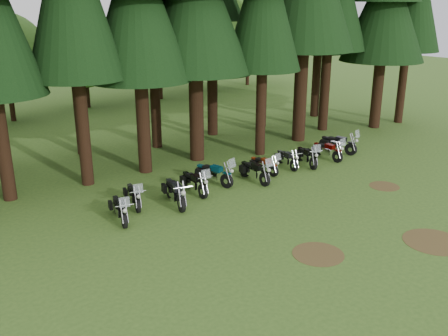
{
  "coord_description": "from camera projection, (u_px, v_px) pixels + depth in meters",
  "views": [
    {
      "loc": [
        -15.11,
        -11.99,
        8.31
      ],
      "look_at": [
        -1.58,
        5.0,
        1.0
      ],
      "focal_mm": 40.0,
      "sensor_mm": 36.0,
      "label": 1
    }
  ],
  "objects": [
    {
      "name": "pine_back_4",
      "position": [
        212.0,
        2.0,
        30.03
      ],
      "size": [
        4.94,
        4.94,
        13.78
      ],
      "color": "black",
      "rests_on": "ground"
    },
    {
      "name": "motorcycle_6",
      "position": [
        264.0,
        165.0,
        25.15
      ],
      "size": [
        0.4,
        2.0,
        1.26
      ],
      "rotation": [
        0.0,
        0.0,
        0.05
      ],
      "color": "black",
      "rests_on": "ground"
    },
    {
      "name": "motorcycle_3",
      "position": [
        195.0,
        183.0,
        22.52
      ],
      "size": [
        0.56,
        2.28,
        1.43
      ],
      "rotation": [
        0.0,
        0.0,
        -0.12
      ],
      "color": "black",
      "rests_on": "ground"
    },
    {
      "name": "motorcycle_8",
      "position": [
        307.0,
        157.0,
        26.34
      ],
      "size": [
        1.07,
        2.2,
        1.42
      ],
      "rotation": [
        0.0,
        0.0,
        -0.37
      ],
      "color": "black",
      "rests_on": "ground"
    },
    {
      "name": "motorcycle_7",
      "position": [
        287.0,
        159.0,
        26.06
      ],
      "size": [
        0.65,
        2.01,
        0.83
      ],
      "rotation": [
        0.0,
        0.0,
        -0.26
      ],
      "color": "black",
      "rests_on": "ground"
    },
    {
      "name": "decid_4",
      "position": [
        88.0,
        53.0,
        39.52
      ],
      "size": [
        5.93,
        5.76,
        7.41
      ],
      "color": "black",
      "rests_on": "ground"
    },
    {
      "name": "decid_7",
      "position": [
        253.0,
        22.0,
        49.86
      ],
      "size": [
        8.44,
        8.2,
        10.55
      ],
      "color": "black",
      "rests_on": "ground"
    },
    {
      "name": "dirt_patch_2",
      "position": [
        434.0,
        242.0,
        18.08
      ],
      "size": [
        2.2,
        2.2,
        0.01
      ],
      "primitive_type": "cylinder",
      "color": "#4C3D1E",
      "rests_on": "ground"
    },
    {
      "name": "decid_3",
      "position": [
        10.0,
        58.0,
        34.87
      ],
      "size": [
        6.12,
        5.95,
        7.65
      ],
      "color": "black",
      "rests_on": "ground"
    },
    {
      "name": "motorcycle_9",
      "position": [
        327.0,
        151.0,
        27.37
      ],
      "size": [
        0.42,
        2.21,
        1.39
      ],
      "rotation": [
        0.0,
        0.0,
        -0.04
      ],
      "color": "black",
      "rests_on": "ground"
    },
    {
      "name": "motorcycle_2",
      "position": [
        175.0,
        193.0,
        21.25
      ],
      "size": [
        0.83,
        2.4,
        1.0
      ],
      "rotation": [
        0.0,
        0.0,
        -0.28
      ],
      "color": "black",
      "rests_on": "ground"
    },
    {
      "name": "motorcycle_10",
      "position": [
        338.0,
        144.0,
        28.53
      ],
      "size": [
        0.77,
        2.4,
        1.51
      ],
      "rotation": [
        0.0,
        0.0,
        0.2
      ],
      "color": "black",
      "rests_on": "ground"
    },
    {
      "name": "decid_5",
      "position": [
        163.0,
        26.0,
        42.44
      ],
      "size": [
        8.45,
        8.21,
        10.56
      ],
      "color": "black",
      "rests_on": "ground"
    },
    {
      "name": "motorcycle_4",
      "position": [
        214.0,
        174.0,
        23.61
      ],
      "size": [
        0.78,
        2.36,
        1.49
      ],
      "rotation": [
        0.0,
        0.0,
        0.21
      ],
      "color": "black",
      "rests_on": "ground"
    },
    {
      "name": "motorcycle_1",
      "position": [
        134.0,
        196.0,
        21.09
      ],
      "size": [
        0.86,
        2.11,
        1.34
      ],
      "rotation": [
        0.0,
        0.0,
        -0.29
      ],
      "color": "black",
      "rests_on": "ground"
    },
    {
      "name": "dirt_patch_0",
      "position": [
        318.0,
        254.0,
        17.2
      ],
      "size": [
        1.8,
        1.8,
        0.01
      ],
      "primitive_type": "cylinder",
      "color": "#4C3D1E",
      "rests_on": "ground"
    },
    {
      "name": "decid_6",
      "position": [
        215.0,
        35.0,
        47.6
      ],
      "size": [
        7.06,
        6.86,
        8.82
      ],
      "color": "black",
      "rests_on": "ground"
    },
    {
      "name": "dirt_patch_1",
      "position": [
        384.0,
        186.0,
        23.48
      ],
      "size": [
        1.4,
        1.4,
        0.01
      ],
      "primitive_type": "cylinder",
      "color": "#4C3D1E",
      "rests_on": "ground"
    },
    {
      "name": "ground",
      "position": [
        330.0,
        214.0,
        20.46
      ],
      "size": [
        120.0,
        120.0,
        0.0
      ],
      "primitive_type": "plane",
      "color": "#36591F",
      "rests_on": "ground"
    },
    {
      "name": "motorcycle_0",
      "position": [
        120.0,
        210.0,
        19.69
      ],
      "size": [
        0.83,
        2.16,
        1.37
      ],
      "rotation": [
        0.0,
        0.0,
        -0.27
      ],
      "color": "black",
      "rests_on": "ground"
    },
    {
      "name": "motorcycle_5",
      "position": [
        255.0,
        172.0,
        23.97
      ],
      "size": [
        0.5,
        2.31,
        1.45
      ],
      "rotation": [
        0.0,
        0.0,
        -0.08
      ],
      "color": "black",
      "rests_on": "ground"
    }
  ]
}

